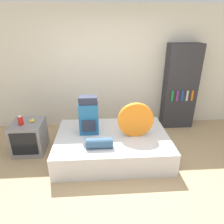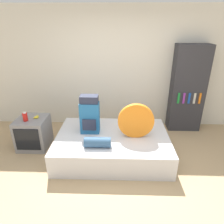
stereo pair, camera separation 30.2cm
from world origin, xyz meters
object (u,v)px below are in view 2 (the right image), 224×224
at_px(sleeping_roll, 97,142).
at_px(television, 33,133).
at_px(backpack, 89,115).
at_px(bookshelf, 187,89).
at_px(tent_bag, 136,121).
at_px(canister, 25,117).

bearing_deg(sleeping_roll, television, 155.14).
relative_size(backpack, bookshelf, 0.37).
distance_m(sleeping_roll, television, 1.46).
bearing_deg(television, sleeping_roll, -24.86).
relative_size(tent_bag, canister, 3.66).
height_order(tent_bag, sleeping_roll, tent_bag).
height_order(backpack, bookshelf, bookshelf).
xyz_separation_m(backpack, television, (-1.13, 0.12, -0.45)).
relative_size(tent_bag, television, 1.03).
relative_size(television, canister, 3.55).
bearing_deg(bookshelf, sleeping_roll, -141.14).
bearing_deg(bookshelf, backpack, -153.89).
xyz_separation_m(backpack, bookshelf, (1.99, 0.98, 0.19)).
bearing_deg(backpack, bookshelf, 26.11).
height_order(tent_bag, television, tent_bag).
relative_size(sleeping_roll, bookshelf, 0.23).
relative_size(backpack, canister, 4.14).
height_order(backpack, sleeping_roll, backpack).
distance_m(television, bookshelf, 3.30).
distance_m(backpack, canister, 1.20).
height_order(sleeping_roll, television, television).
xyz_separation_m(canister, bookshelf, (3.19, 0.93, 0.26)).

